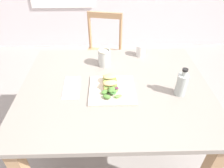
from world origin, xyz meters
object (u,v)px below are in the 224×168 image
object	(u,v)px
chair_wooden_far	(103,55)
dining_table	(115,100)
sandwich_half_front	(110,85)
fork_on_napkin	(72,85)
plate_lunch	(112,90)
mason_jar_iced_tea	(104,58)
sandwich_half_back	(110,78)
bottle_cold_brew	(181,85)
cup_extra_side	(141,50)

from	to	relation	value
chair_wooden_far	dining_table	bearing A→B (deg)	-84.07
sandwich_half_front	fork_on_napkin	distance (m)	0.25
plate_lunch	fork_on_napkin	distance (m)	0.27
sandwich_half_front	mason_jar_iced_tea	xyz separation A→B (m)	(-0.04, 0.29, 0.02)
sandwich_half_back	bottle_cold_brew	bearing A→B (deg)	-15.67
dining_table	mason_jar_iced_tea	world-z (taller)	mason_jar_iced_tea
sandwich_half_front	sandwich_half_back	distance (m)	0.07
sandwich_half_front	sandwich_half_back	world-z (taller)	same
bottle_cold_brew	chair_wooden_far	bearing A→B (deg)	116.04
fork_on_napkin	mason_jar_iced_tea	bearing A→B (deg)	49.67
sandwich_half_front	mason_jar_iced_tea	distance (m)	0.29
fork_on_napkin	cup_extra_side	size ratio (longest dim) A/B	2.04
bottle_cold_brew	fork_on_napkin	bearing A→B (deg)	172.00
sandwich_half_back	cup_extra_side	bearing A→B (deg)	54.69
plate_lunch	cup_extra_side	bearing A→B (deg)	61.15
sandwich_half_front	mason_jar_iced_tea	world-z (taller)	mason_jar_iced_tea
plate_lunch	sandwich_half_front	size ratio (longest dim) A/B	3.00
bottle_cold_brew	cup_extra_side	world-z (taller)	bottle_cold_brew
sandwich_half_front	bottle_cold_brew	size ratio (longest dim) A/B	0.52
dining_table	chair_wooden_far	world-z (taller)	chair_wooden_far
dining_table	sandwich_half_front	bearing A→B (deg)	-134.11
chair_wooden_far	sandwich_half_front	bearing A→B (deg)	-86.21
sandwich_half_back	dining_table	bearing A→B (deg)	-44.89
chair_wooden_far	mason_jar_iced_tea	distance (m)	0.74
sandwich_half_front	sandwich_half_back	xyz separation A→B (m)	(-0.00, 0.07, 0.00)
sandwich_half_front	cup_extra_side	xyz separation A→B (m)	(0.25, 0.42, 0.01)
dining_table	sandwich_half_back	world-z (taller)	sandwich_half_back
sandwich_half_front	fork_on_napkin	xyz separation A→B (m)	(-0.25, 0.04, -0.03)
mason_jar_iced_tea	dining_table	bearing A→B (deg)	-75.12
plate_lunch	sandwich_half_front	xyz separation A→B (m)	(-0.01, 0.01, 0.03)
plate_lunch	cup_extra_side	distance (m)	0.49
sandwich_half_front	plate_lunch	bearing A→B (deg)	-42.29
chair_wooden_far	mason_jar_iced_tea	size ratio (longest dim) A/B	7.04
plate_lunch	mason_jar_iced_tea	bearing A→B (deg)	99.12
dining_table	sandwich_half_back	bearing A→B (deg)	135.11
plate_lunch	sandwich_half_back	xyz separation A→B (m)	(-0.01, 0.08, 0.03)
chair_wooden_far	plate_lunch	bearing A→B (deg)	-85.53
sandwich_half_front	mason_jar_iced_tea	bearing A→B (deg)	97.13
fork_on_napkin	dining_table	bearing A→B (deg)	-1.69
dining_table	plate_lunch	bearing A→B (deg)	-114.37
dining_table	sandwich_half_front	size ratio (longest dim) A/B	12.69
bottle_cold_brew	cup_extra_side	bearing A→B (deg)	110.22
dining_table	bottle_cold_brew	distance (m)	0.44
chair_wooden_far	cup_extra_side	bearing A→B (deg)	-59.13
dining_table	cup_extra_side	size ratio (longest dim) A/B	13.29
sandwich_half_back	plate_lunch	bearing A→B (deg)	-80.29
plate_lunch	sandwich_half_front	distance (m)	0.04
sandwich_half_front	chair_wooden_far	bearing A→B (deg)	93.79
plate_lunch	sandwich_half_back	bearing A→B (deg)	99.71
chair_wooden_far	sandwich_half_front	distance (m)	1.00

